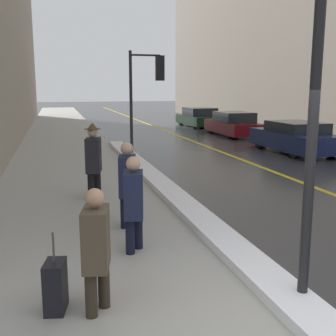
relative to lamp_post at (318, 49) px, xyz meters
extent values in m
plane|color=#2D2D30|center=(-0.34, -0.59, -2.93)|extent=(160.00, 160.00, 0.00)
cube|color=#9E9B93|center=(-2.34, 14.41, -2.92)|extent=(4.00, 80.00, 0.01)
cube|color=gold|center=(3.66, 14.41, -2.92)|extent=(0.16, 80.00, 0.00)
cube|color=white|center=(-0.16, 6.40, -2.85)|extent=(0.57, 17.10, 0.15)
cylinder|color=black|center=(0.00, 0.00, -0.60)|extent=(0.12, 0.12, 4.66)
cylinder|color=black|center=(-0.03, 11.30, -1.00)|extent=(0.11, 0.11, 3.85)
cylinder|color=black|center=(0.52, 11.31, 0.77)|extent=(1.10, 0.10, 0.07)
cube|color=black|center=(1.07, 11.32, 0.32)|extent=(0.31, 0.21, 0.90)
sphere|color=red|center=(1.06, 11.44, 0.61)|extent=(0.19, 0.19, 0.19)
sphere|color=orange|center=(1.06, 11.44, 0.32)|extent=(0.19, 0.19, 0.19)
sphere|color=green|center=(1.06, 11.44, 0.03)|extent=(0.19, 0.19, 0.19)
cylinder|color=#2A241B|center=(-2.28, 0.51, -2.54)|extent=(0.14, 0.14, 0.78)
cylinder|color=#2A241B|center=(-2.44, 0.32, -2.54)|extent=(0.14, 0.14, 0.78)
cube|color=#473D2D|center=(-2.36, 0.41, -2.04)|extent=(0.37, 0.52, 0.68)
sphere|color=tan|center=(-2.36, 0.41, -1.58)|extent=(0.21, 0.21, 0.21)
cube|color=black|center=(-2.29, 0.74, -2.19)|extent=(0.14, 0.24, 0.28)
cylinder|color=black|center=(-1.55, 2.20, -2.52)|extent=(0.14, 0.14, 0.81)
cylinder|color=black|center=(-1.71, 2.01, -2.52)|extent=(0.14, 0.14, 0.81)
cube|color=#191E38|center=(-1.63, 2.11, -2.01)|extent=(0.38, 0.54, 0.71)
sphere|color=tan|center=(-1.63, 2.11, -1.53)|extent=(0.22, 0.22, 0.22)
cylinder|color=black|center=(-1.44, 3.44, -2.51)|extent=(0.15, 0.15, 0.84)
cylinder|color=black|center=(-1.60, 3.24, -2.51)|extent=(0.15, 0.15, 0.84)
cube|color=#191E38|center=(-1.52, 3.34, -1.97)|extent=(0.39, 0.56, 0.74)
sphere|color=tan|center=(-1.52, 3.34, -1.47)|extent=(0.23, 0.23, 0.23)
cube|color=black|center=(-1.45, 3.68, -2.13)|extent=(0.14, 0.24, 0.28)
cylinder|color=black|center=(-1.85, 5.65, -2.48)|extent=(0.16, 0.16, 0.90)
cylinder|color=black|center=(-2.01, 5.44, -2.48)|extent=(0.16, 0.16, 0.90)
cube|color=black|center=(-1.93, 5.55, -1.91)|extent=(0.42, 0.59, 0.78)
sphere|color=beige|center=(-1.93, 5.55, -1.38)|extent=(0.24, 0.24, 0.24)
cylinder|color=#4C3823|center=(-1.93, 5.55, -1.31)|extent=(0.38, 0.38, 0.01)
cone|color=#4C3823|center=(-1.93, 5.55, -1.24)|extent=(0.23, 0.23, 0.15)
cube|color=navy|center=(6.44, 10.76, -2.44)|extent=(1.80, 4.39, 0.67)
cube|color=black|center=(6.44, 10.65, -1.90)|extent=(1.65, 2.29, 0.40)
cylinder|color=black|center=(5.66, 12.11, -2.58)|extent=(0.21, 0.69, 0.69)
cylinder|color=black|center=(7.20, 12.12, -2.58)|extent=(0.21, 0.69, 0.69)
cylinder|color=black|center=(5.67, 9.39, -2.58)|extent=(0.21, 0.69, 0.69)
cylinder|color=black|center=(7.21, 9.40, -2.58)|extent=(0.21, 0.69, 0.69)
cube|color=#600F14|center=(6.55, 17.09, -2.48)|extent=(1.80, 4.60, 0.61)
cube|color=black|center=(6.55, 16.98, -1.91)|extent=(1.63, 2.40, 0.52)
cylinder|color=black|center=(5.83, 18.52, -2.60)|extent=(0.22, 0.65, 0.65)
cylinder|color=black|center=(7.32, 18.50, -2.60)|extent=(0.22, 0.65, 0.65)
cylinder|color=black|center=(5.79, 15.69, -2.60)|extent=(0.22, 0.65, 0.65)
cylinder|color=black|center=(7.27, 15.66, -2.60)|extent=(0.22, 0.65, 0.65)
cube|color=black|center=(6.59, 22.84, -2.49)|extent=(2.07, 4.27, 0.58)
cube|color=black|center=(6.60, 22.74, -1.94)|extent=(1.83, 2.25, 0.53)
cylinder|color=black|center=(5.72, 24.11, -2.61)|extent=(0.25, 0.65, 0.64)
cylinder|color=black|center=(7.36, 24.17, -2.61)|extent=(0.25, 0.65, 0.64)
cylinder|color=black|center=(5.83, 21.51, -2.61)|extent=(0.25, 0.65, 0.64)
cylinder|color=black|center=(7.47, 21.57, -2.61)|extent=(0.25, 0.65, 0.64)
cube|color=black|center=(-2.82, 0.56, -2.63)|extent=(0.29, 0.40, 0.60)
cylinder|color=#4C4C51|center=(-2.82, 0.56, -2.15)|extent=(0.02, 0.02, 0.35)
camera|label=1|loc=(-2.73, -4.05, -0.41)|focal=45.00mm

